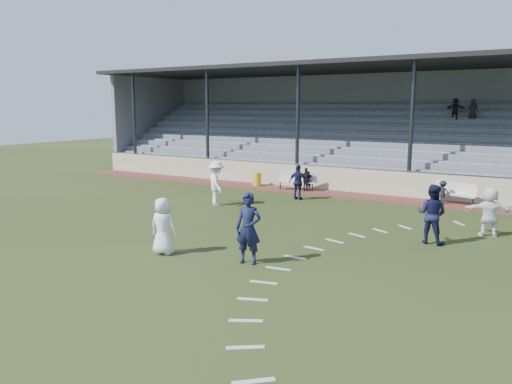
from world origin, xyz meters
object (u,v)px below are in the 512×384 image
football (160,247)px  player_navy_lead (248,229)px  bench_left (297,179)px  player_white_lead (163,226)px  trash_bin (257,179)px  bench_right (455,191)px

football → player_navy_lead: bearing=6.7°
bench_left → player_white_lead: player_white_lead is taller
player_navy_lead → player_white_lead: bearing=-179.9°
bench_left → player_white_lead: size_ratio=1.21×
bench_left → trash_bin: 2.52m
bench_left → player_white_lead: bearing=-96.1°
trash_bin → football: (4.01, -12.20, -0.28)m
football → player_navy_lead: (2.93, 0.34, 0.89)m
trash_bin → football: bearing=-71.8°
football → player_white_lead: player_white_lead is taller
trash_bin → player_navy_lead: bearing=-59.7°
bench_left → football: 12.21m
football → player_white_lead: size_ratio=0.12×
trash_bin → player_white_lead: player_white_lead is taller
bench_left → bench_right: 7.72m
bench_left → player_navy_lead: 12.57m
bench_left → trash_bin: (-2.51, 0.10, -0.21)m
bench_right → football: size_ratio=10.07×
bench_right → trash_bin: bearing=-159.5°
bench_right → player_navy_lead: player_navy_lead is taller
bench_left → player_white_lead: (1.80, -12.30, 0.26)m
bench_left → bench_right: bearing=-12.1°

